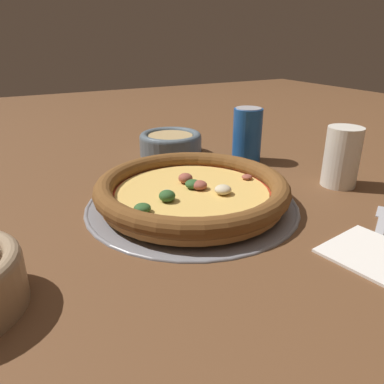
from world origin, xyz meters
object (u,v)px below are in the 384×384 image
Objects in this scene: pizza_tray at (192,203)px; bowl_near at (171,143)px; fork at (381,226)px; pizza at (192,190)px; beverage_can at (247,135)px; drinking_cup at (342,157)px.

bowl_near is (-0.29, 0.10, 0.03)m from pizza_tray.
fork is (0.50, 0.12, -0.03)m from bowl_near.
bowl_near reaches higher than pizza.
pizza_tray is 0.28m from beverage_can.
drinking_cup is at bearing 31.44° from fork.
drinking_cup reaches higher than pizza_tray.
drinking_cup reaches higher than pizza.
pizza is 0.30m from drinking_cup.
pizza is 0.30m from fork.
beverage_can is at bearing 124.69° from pizza_tray.
fork is (0.21, 0.22, -0.00)m from pizza_tray.
pizza is at bearing -47.75° from pizza_tray.
bowl_near is at bearing -149.36° from drinking_cup.
drinking_cup is at bearing 79.81° from pizza_tray.
fork is 1.31× the size of beverage_can.
beverage_can is at bearing 56.66° from fork.
bowl_near is 0.19m from beverage_can.
pizza_tray reaches higher than fork.
bowl_near is at bearing 161.65° from pizza.
fork is at bearing 46.21° from pizza_tray.
drinking_cup is (0.05, 0.30, 0.05)m from pizza_tray.
pizza is (0.00, -0.00, 0.02)m from pizza_tray.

